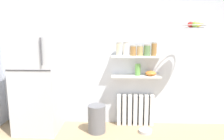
% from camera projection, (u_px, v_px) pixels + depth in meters
% --- Properties ---
extents(back_wall, '(7.04, 0.10, 2.60)m').
position_uv_depth(back_wall, '(125.00, 52.00, 3.80)').
color(back_wall, silver).
rests_on(back_wall, ground_plane).
extents(refrigerator, '(0.69, 0.70, 1.68)m').
position_uv_depth(refrigerator, '(38.00, 81.00, 3.56)').
color(refrigerator, '#B7BABF').
rests_on(refrigerator, ground_plane).
extents(radiator, '(0.65, 0.12, 0.56)m').
position_uv_depth(radiator, '(135.00, 110.00, 3.84)').
color(radiator, white).
rests_on(radiator, ground_plane).
extents(wall_shelf_lower, '(0.84, 0.22, 0.02)m').
position_uv_depth(wall_shelf_lower, '(136.00, 76.00, 3.71)').
color(wall_shelf_lower, white).
extents(wall_shelf_upper, '(0.84, 0.22, 0.02)m').
position_uv_depth(wall_shelf_upper, '(136.00, 56.00, 3.65)').
color(wall_shelf_upper, white).
extents(storage_jar_0, '(0.10, 0.10, 0.22)m').
position_uv_depth(storage_jar_0, '(119.00, 49.00, 3.64)').
color(storage_jar_0, beige).
rests_on(storage_jar_0, wall_shelf_upper).
extents(storage_jar_1, '(0.10, 0.10, 0.23)m').
position_uv_depth(storage_jar_1, '(126.00, 49.00, 3.63)').
color(storage_jar_1, silver).
rests_on(storage_jar_1, wall_shelf_upper).
extents(storage_jar_2, '(0.10, 0.10, 0.18)m').
position_uv_depth(storage_jar_2, '(133.00, 50.00, 3.63)').
color(storage_jar_2, olive).
rests_on(storage_jar_2, wall_shelf_upper).
extents(storage_jar_3, '(0.10, 0.10, 0.17)m').
position_uv_depth(storage_jar_3, '(140.00, 51.00, 3.63)').
color(storage_jar_3, tan).
rests_on(storage_jar_3, wall_shelf_upper).
extents(storage_jar_4, '(0.11, 0.11, 0.19)m').
position_uv_depth(storage_jar_4, '(147.00, 50.00, 3.62)').
color(storage_jar_4, '#5B7F4C').
rests_on(storage_jar_4, wall_shelf_upper).
extents(storage_jar_5, '(0.09, 0.09, 0.23)m').
position_uv_depth(storage_jar_5, '(154.00, 49.00, 3.61)').
color(storage_jar_5, olive).
rests_on(storage_jar_5, wall_shelf_upper).
extents(vase, '(0.09, 0.09, 0.20)m').
position_uv_depth(vase, '(138.00, 70.00, 3.69)').
color(vase, '#66A84C').
rests_on(vase, wall_shelf_lower).
extents(shelf_bowl, '(0.19, 0.19, 0.08)m').
position_uv_depth(shelf_bowl, '(151.00, 73.00, 3.69)').
color(shelf_bowl, orange).
rests_on(shelf_bowl, wall_shelf_lower).
extents(trash_bin, '(0.29, 0.29, 0.46)m').
position_uv_depth(trash_bin, '(97.00, 119.00, 3.56)').
color(trash_bin, slate).
rests_on(trash_bin, ground_plane).
extents(pet_food_bowl, '(0.22, 0.22, 0.05)m').
position_uv_depth(pet_food_bowl, '(145.00, 131.00, 3.58)').
color(pet_food_bowl, '#B7B7BC').
rests_on(pet_food_bowl, ground_plane).
extents(hanging_fruit_basket, '(0.35, 0.35, 0.10)m').
position_uv_depth(hanging_fruit_basket, '(194.00, 25.00, 3.26)').
color(hanging_fruit_basket, '#B2B2B7').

